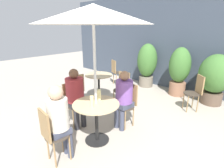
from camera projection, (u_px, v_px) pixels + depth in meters
name	position (u px, v px, depth m)	size (l,w,h in m)	color
ground_plane	(99.00, 144.00, 3.06)	(20.00, 20.00, 0.00)	#B2A899
storefront_wall	(188.00, 43.00, 5.17)	(10.00, 0.06, 3.00)	#3D4756
cafe_table_near	(96.00, 113.00, 3.00)	(0.79, 0.79, 0.72)	black
cafe_table_far	(99.00, 81.00, 4.78)	(0.74, 0.74, 0.72)	black
bistro_chair_0	(128.00, 101.00, 3.52)	(0.37, 0.38, 0.88)	#42382D
bistro_chair_1	(72.00, 100.00, 3.58)	(0.38, 0.37, 0.88)	#42382D
bistro_chair_2	(51.00, 132.00, 2.49)	(0.37, 0.38, 0.88)	#42382D
bistro_chair_3	(77.00, 88.00, 4.28)	(0.40, 0.39, 0.88)	#42382D
bistro_chair_4	(116.00, 70.00, 6.03)	(0.40, 0.41, 0.88)	#42382D
bistro_chair_5	(196.00, 90.00, 4.15)	(0.42, 0.42, 0.88)	#42382D
bistro_chair_6	(122.00, 86.00, 4.41)	(0.37, 0.38, 0.88)	#42382D
seated_person_0	(124.00, 95.00, 3.38)	(0.33, 0.35, 1.17)	#42475B
seated_person_1	(75.00, 94.00, 3.42)	(0.37, 0.35, 1.20)	#2D2D33
seated_person_2	(59.00, 116.00, 2.52)	(0.30, 0.32, 1.20)	#42475B
beer_glass_0	(99.00, 95.00, 3.05)	(0.07, 0.07, 0.20)	beige
beer_glass_1	(92.00, 102.00, 2.79)	(0.06, 0.06, 0.19)	beige
potted_plant_0	(147.00, 63.00, 5.82)	(0.65, 0.65, 1.44)	slate
potted_plant_1	(179.00, 70.00, 5.06)	(0.60, 0.60, 1.42)	#93664C
potted_plant_2	(215.00, 77.00, 4.46)	(0.82, 0.82, 1.32)	brown
umbrella	(93.00, 15.00, 2.51)	(1.75, 1.75, 2.27)	silver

